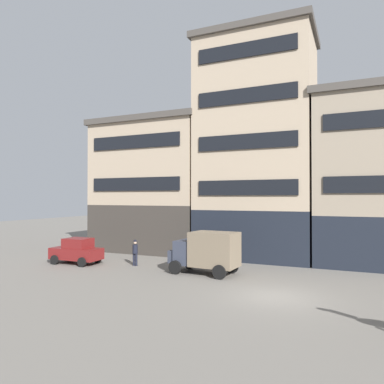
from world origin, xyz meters
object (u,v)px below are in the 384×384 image
Objects in this scene: fire_hydrant_curbside at (188,257)px; delivery_truck_near at (206,251)px; pedestrian_officer at (135,252)px; sedan_dark at (77,251)px.

delivery_truck_near is at bearing -48.36° from fire_hydrant_curbside.
pedestrian_officer is 2.16× the size of fire_hydrant_curbside.
sedan_dark is at bearing -155.07° from fire_hydrant_curbside.
sedan_dark is 4.38m from pedestrian_officer.
pedestrian_officer reaches higher than fire_hydrant_curbside.
delivery_truck_near is 1.19× the size of sedan_dark.
delivery_truck_near reaches higher than fire_hydrant_curbside.
delivery_truck_near is 5.37× the size of fire_hydrant_curbside.
fire_hydrant_curbside is (3.02, 2.31, -0.55)m from pedestrian_officer.
pedestrian_officer is 3.85m from fire_hydrant_curbside.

